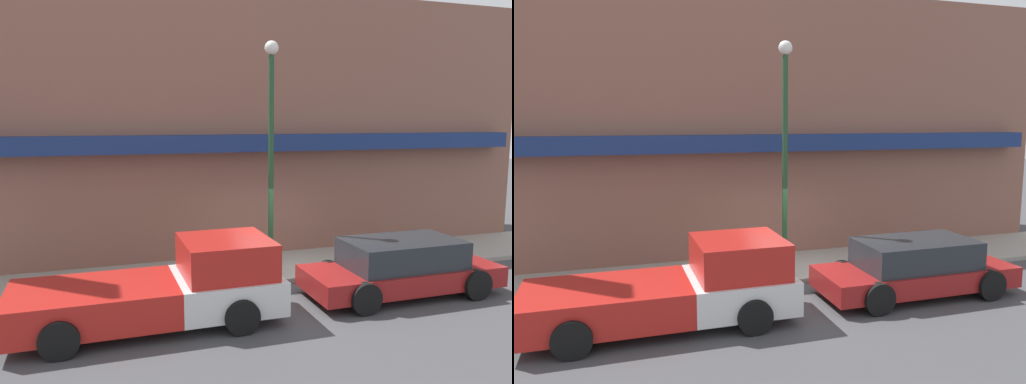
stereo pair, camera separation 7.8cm
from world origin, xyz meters
TOP-DOWN VIEW (x-y plane):
  - ground_plane at (0.00, 0.00)m, footprint 80.00×80.00m
  - sidewalk at (0.00, 1.35)m, footprint 36.00×2.71m
  - building at (-0.02, 4.18)m, footprint 19.80×3.80m
  - pickup_truck at (-3.26, -1.58)m, footprint 5.54×2.31m
  - parked_car at (2.46, -1.58)m, footprint 4.89×2.06m
  - fire_hydrant at (3.08, 0.83)m, footprint 0.21×0.21m
  - street_lamp at (-0.23, 0.46)m, footprint 0.36×0.36m

SIDE VIEW (x-z plane):
  - ground_plane at x=0.00m, z-range 0.00..0.00m
  - sidewalk at x=0.00m, z-range 0.00..0.13m
  - fire_hydrant at x=3.08m, z-range 0.13..0.76m
  - parked_car at x=2.46m, z-range 0.00..1.38m
  - pickup_truck at x=-3.26m, z-range -0.10..1.65m
  - street_lamp at x=-0.23m, z-range 0.85..7.00m
  - building at x=-0.02m, z-range -1.45..9.63m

